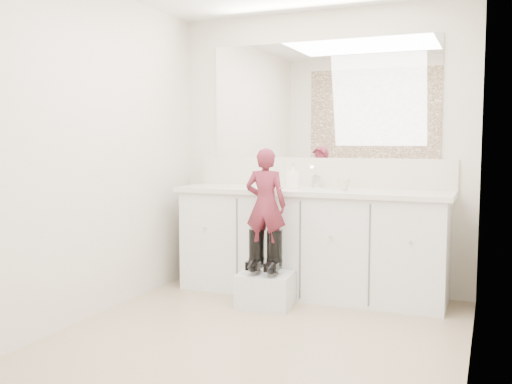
% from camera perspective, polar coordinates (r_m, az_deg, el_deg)
% --- Properties ---
extents(floor, '(3.00, 3.00, 0.00)m').
position_cam_1_polar(floor, '(3.80, -0.23, -14.67)').
color(floor, '#837156').
rests_on(floor, ground).
extents(wall_back, '(2.60, 0.00, 2.60)m').
position_cam_1_polar(wall_back, '(4.99, 6.48, 4.10)').
color(wall_back, beige).
rests_on(wall_back, floor).
extents(wall_front, '(2.60, 0.00, 2.60)m').
position_cam_1_polar(wall_front, '(2.27, -15.11, 2.68)').
color(wall_front, beige).
rests_on(wall_front, floor).
extents(wall_left, '(0.00, 3.00, 3.00)m').
position_cam_1_polar(wall_left, '(4.26, -16.63, 3.73)').
color(wall_left, beige).
rests_on(wall_left, floor).
extents(wall_right, '(0.00, 3.00, 3.00)m').
position_cam_1_polar(wall_right, '(3.30, 21.09, 3.24)').
color(wall_right, beige).
rests_on(wall_right, floor).
extents(vanity_cabinet, '(2.20, 0.55, 0.85)m').
position_cam_1_polar(vanity_cabinet, '(4.81, 5.47, -5.22)').
color(vanity_cabinet, silver).
rests_on(vanity_cabinet, floor).
extents(countertop, '(2.28, 0.58, 0.04)m').
position_cam_1_polar(countertop, '(4.73, 5.46, 0.05)').
color(countertop, beige).
rests_on(countertop, vanity_cabinet).
extents(backsplash, '(2.28, 0.03, 0.25)m').
position_cam_1_polar(backsplash, '(4.99, 6.41, 1.97)').
color(backsplash, beige).
rests_on(backsplash, countertop).
extents(mirror, '(2.00, 0.02, 1.00)m').
position_cam_1_polar(mirror, '(4.99, 6.49, 9.15)').
color(mirror, white).
rests_on(mirror, wall_back).
extents(dot_panel, '(2.00, 0.01, 1.20)m').
position_cam_1_polar(dot_panel, '(2.31, -15.23, 13.93)').
color(dot_panel, '#472819').
rests_on(dot_panel, wall_front).
extents(faucet, '(0.08, 0.08, 0.10)m').
position_cam_1_polar(faucet, '(4.89, 6.04, 1.03)').
color(faucet, silver).
rests_on(faucet, countertop).
extents(cup, '(0.12, 0.12, 0.10)m').
position_cam_1_polar(cup, '(4.67, 8.71, 0.80)').
color(cup, beige).
rests_on(cup, countertop).
extents(soap_bottle, '(0.13, 0.13, 0.22)m').
position_cam_1_polar(soap_bottle, '(4.78, 3.66, 1.67)').
color(soap_bottle, white).
rests_on(soap_bottle, countertop).
extents(step_stool, '(0.44, 0.38, 0.26)m').
position_cam_1_polar(step_stool, '(4.51, 0.96, -9.74)').
color(step_stool, silver).
rests_on(step_stool, floor).
extents(boot_left, '(0.15, 0.24, 0.34)m').
position_cam_1_polar(boot_left, '(4.46, 0.06, -5.89)').
color(boot_left, black).
rests_on(boot_left, step_stool).
extents(boot_right, '(0.15, 0.24, 0.34)m').
position_cam_1_polar(boot_right, '(4.41, 1.87, -6.03)').
color(boot_right, black).
rests_on(boot_right, step_stool).
extents(toddler, '(0.34, 0.24, 0.87)m').
position_cam_1_polar(toddler, '(4.38, 0.97, -1.27)').
color(toddler, '#952E43').
rests_on(toddler, step_stool).
extents(toothbrush, '(0.14, 0.03, 0.06)m').
position_cam_1_polar(toothbrush, '(4.34, 1.83, 0.18)').
color(toothbrush, '#DD568F').
rests_on(toothbrush, toddler).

